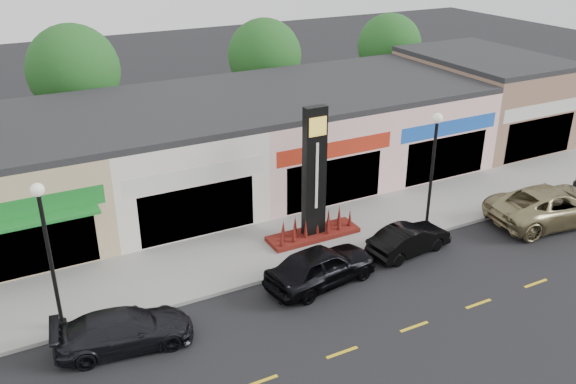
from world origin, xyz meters
name	(u,v)px	position (x,y,z in m)	size (l,w,h in m)	color
ground	(299,306)	(0.00, 0.00, 0.00)	(120.00, 120.00, 0.00)	black
sidewalk	(251,252)	(0.00, 4.35, 0.07)	(52.00, 4.30, 0.15)	gray
curb	(274,277)	(0.00, 2.10, 0.07)	(52.00, 0.20, 0.15)	gray
shop_beige	(11,180)	(-8.50, 11.46, 2.40)	(7.00, 10.85, 4.80)	tan
shop_cream	(163,154)	(-1.50, 11.47, 2.40)	(7.00, 10.01, 4.80)	white
shop_pink_w	(287,133)	(5.50, 11.47, 2.40)	(7.00, 10.01, 4.80)	beige
shop_pink_e	(392,115)	(12.50, 11.47, 2.40)	(7.00, 10.01, 4.80)	beige
shop_tan	(481,97)	(19.50, 11.48, 2.65)	(7.00, 10.01, 5.30)	#8C6551
tree_rear_west	(74,70)	(-4.00, 19.50, 5.22)	(5.20, 5.20, 7.83)	#382619
tree_rear_mid	(265,56)	(8.00, 19.50, 4.88)	(4.80, 4.80, 7.29)	#382619
tree_rear_east	(389,46)	(18.00, 19.50, 4.63)	(4.60, 4.60, 6.94)	#382619
lamp_west_near	(47,244)	(-8.00, 2.50, 3.48)	(0.44, 0.44, 5.47)	black
lamp_east_near	(433,160)	(8.00, 2.50, 3.48)	(0.44, 0.44, 5.47)	black
pylon_sign	(314,193)	(3.00, 4.20, 2.27)	(4.20, 1.30, 6.00)	#54150E
car_dark_sedan	(124,330)	(-6.27, 0.66, 0.66)	(4.55, 1.85, 1.32)	black
car_black_sedan	(321,266)	(1.49, 0.94, 0.79)	(4.66, 1.87, 1.59)	black
car_black_conv	(409,239)	(6.05, 1.29, 0.63)	(3.85, 1.34, 1.27)	black
car_gold_suv	(552,205)	(13.75, 0.51, 0.87)	(6.24, 2.88, 1.73)	#94885E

